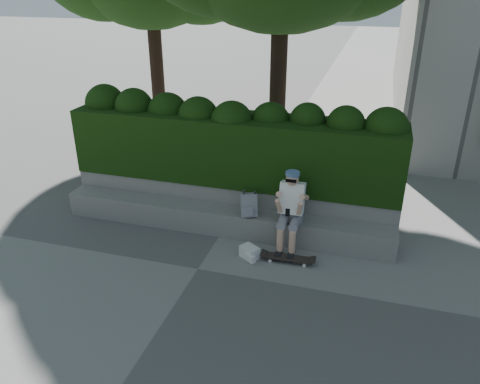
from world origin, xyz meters
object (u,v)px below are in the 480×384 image
(skateboard, at_px, (288,258))
(backpack_ground, at_px, (250,252))
(backpack_plaid, at_px, (249,205))
(person, at_px, (291,207))

(skateboard, height_order, backpack_ground, backpack_ground)
(backpack_plaid, bearing_deg, person, -30.38)
(person, xyz_separation_m, backpack_ground, (-0.56, -0.51, -0.65))
(person, bearing_deg, skateboard, -81.35)
(person, relative_size, skateboard, 1.73)
(backpack_plaid, xyz_separation_m, backpack_ground, (0.18, -0.59, -0.55))
(person, relative_size, backpack_ground, 4.59)
(person, bearing_deg, backpack_ground, -137.61)
(backpack_ground, bearing_deg, person, 75.97)
(skateboard, relative_size, backpack_plaid, 1.99)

